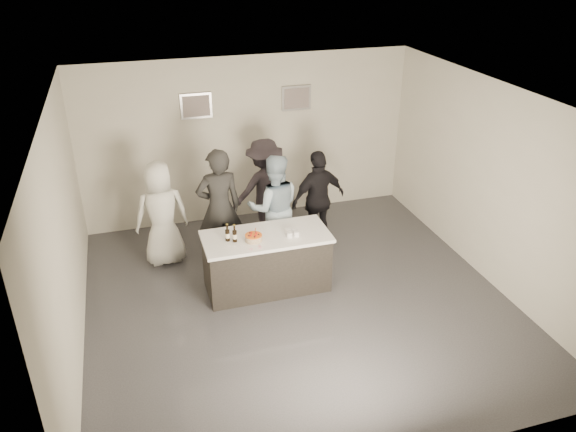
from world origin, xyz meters
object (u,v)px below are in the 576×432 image
object	(u,v)px
beer_bottle_a	(227,233)
person_guest_back	(265,189)
cake	(254,238)
person_main_black	(219,208)
person_guest_left	(162,214)
bar_counter	(267,262)
person_main_blue	(274,208)
person_guest_right	(318,199)
beer_bottle_b	(235,233)

from	to	relation	value
beer_bottle_a	person_guest_back	size ratio (longest dim) A/B	0.15
cake	person_main_black	xyz separation A→B (m)	(-0.30, 1.05, 0.04)
cake	person_guest_left	xyz separation A→B (m)	(-1.18, 1.32, -0.07)
beer_bottle_a	person_main_black	distance (m)	0.94
person_main_black	bar_counter	bearing A→B (deg)	116.15
person_main_blue	person_guest_right	bearing A→B (deg)	-158.29
beer_bottle_a	person_main_blue	bearing A→B (deg)	42.57
beer_bottle_b	bar_counter	bearing A→B (deg)	6.44
person_main_blue	person_guest_right	xyz separation A→B (m)	(0.82, 0.21, -0.05)
beer_bottle_a	person_main_black	world-z (taller)	person_main_black
person_main_black	person_guest_left	bearing A→B (deg)	-20.03
bar_counter	person_main_blue	distance (m)	1.03
bar_counter	person_guest_back	bearing A→B (deg)	75.97
bar_counter	person_guest_left	xyz separation A→B (m)	(-1.39, 1.22, 0.41)
bar_counter	person_main_black	world-z (taller)	person_main_black
cake	person_guest_right	world-z (taller)	person_guest_right
beer_bottle_b	person_guest_left	distance (m)	1.58
person_main_blue	person_guest_left	distance (m)	1.79
bar_counter	person_main_blue	world-z (taller)	person_main_blue
person_guest_left	person_guest_right	distance (m)	2.58
cake	person_main_blue	bearing A→B (deg)	59.18
beer_bottle_a	person_main_blue	size ratio (longest dim) A/B	0.14
person_guest_left	person_guest_back	bearing A→B (deg)	-170.95
bar_counter	beer_bottle_a	xyz separation A→B (m)	(-0.57, 0.00, 0.58)
cake	beer_bottle_a	bearing A→B (deg)	163.32
person_main_black	person_guest_right	distance (m)	1.71
cake	person_guest_left	bearing A→B (deg)	131.74
bar_counter	cake	world-z (taller)	cake
cake	beer_bottle_b	bearing A→B (deg)	168.57
bar_counter	person_guest_back	world-z (taller)	person_guest_back
cake	person_guest_left	world-z (taller)	person_guest_left
beer_bottle_a	beer_bottle_b	xyz separation A→B (m)	(0.09, -0.05, 0.00)
person_guest_left	cake	bearing A→B (deg)	127.38
person_main_blue	person_guest_back	bearing A→B (deg)	-85.94
beer_bottle_b	person_main_blue	xyz separation A→B (m)	(0.83, 0.91, -0.13)
cake	person_guest_right	distance (m)	1.82
beer_bottle_b	person_guest_right	bearing A→B (deg)	33.83
beer_bottle_a	bar_counter	bearing A→B (deg)	-0.02
beer_bottle_a	person_guest_back	world-z (taller)	person_guest_back
person_main_black	beer_bottle_a	bearing A→B (deg)	84.24
person_guest_left	beer_bottle_a	bearing A→B (deg)	119.78
bar_counter	person_guest_back	distance (m)	1.75
person_guest_right	person_guest_left	bearing A→B (deg)	-16.35
person_guest_left	bar_counter	bearing A→B (deg)	134.47
bar_counter	beer_bottle_a	world-z (taller)	beer_bottle_a
beer_bottle_b	person_main_blue	world-z (taller)	person_main_blue
beer_bottle_b	person_main_blue	bearing A→B (deg)	47.36
person_guest_right	person_guest_back	size ratio (longest dim) A/B	0.95
cake	beer_bottle_a	size ratio (longest dim) A/B	0.95
person_guest_left	person_guest_right	world-z (taller)	person_guest_left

